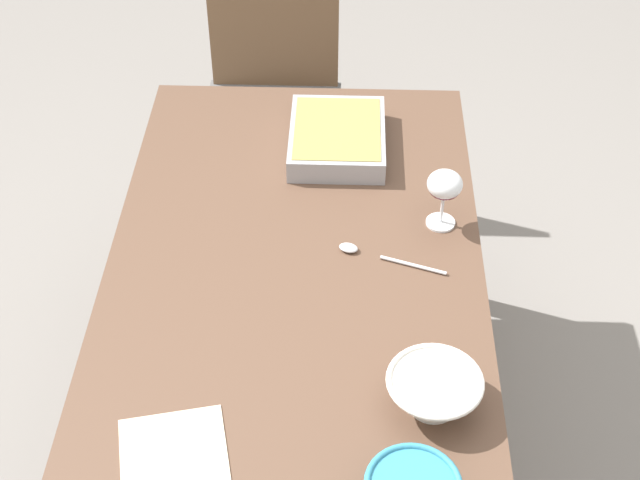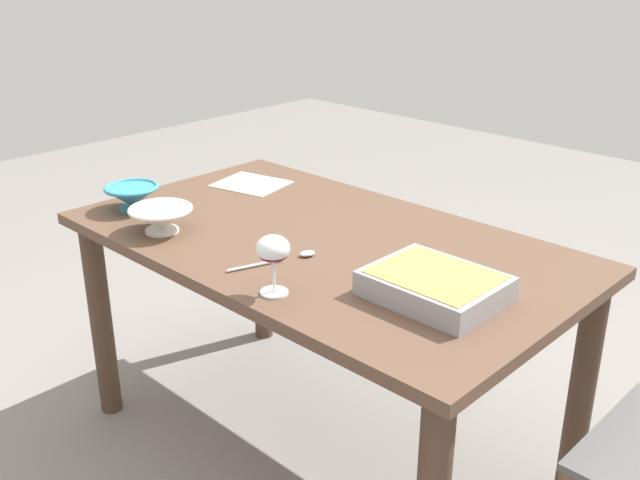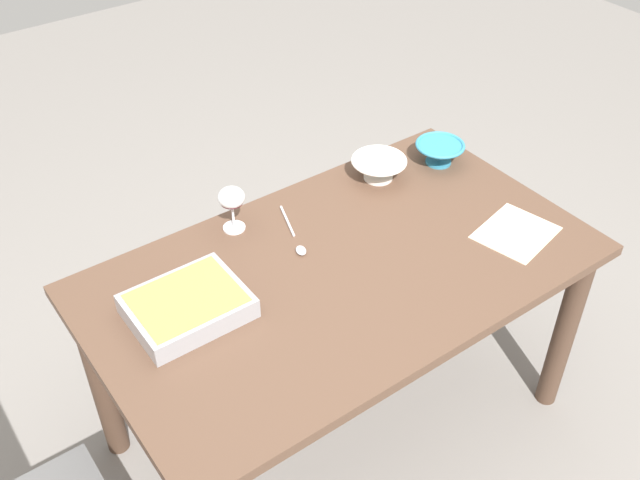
{
  "view_description": "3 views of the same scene",
  "coord_description": "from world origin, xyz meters",
  "views": [
    {
      "loc": [
        -1.5,
        -0.11,
        2.18
      ],
      "look_at": [
        0.06,
        -0.06,
        0.76
      ],
      "focal_mm": 52.42,
      "sensor_mm": 36.0,
      "label": 1
    },
    {
      "loc": [
        1.34,
        -1.4,
        1.52
      ],
      "look_at": [
        0.09,
        -0.1,
        0.78
      ],
      "focal_mm": 41.06,
      "sensor_mm": 36.0,
      "label": 2
    },
    {
      "loc": [
        1.0,
        1.26,
        2.14
      ],
      "look_at": [
        0.05,
        -0.04,
        0.82
      ],
      "focal_mm": 41.3,
      "sensor_mm": 36.0,
      "label": 3
    }
  ],
  "objects": [
    {
      "name": "small_bowl",
      "position": [
        -0.37,
        -0.29,
        0.77
      ],
      "size": [
        0.19,
        0.19,
        0.08
      ],
      "color": "white",
      "rests_on": "dining_table"
    },
    {
      "name": "ground_plane",
      "position": [
        0.0,
        0.0,
        0.0
      ],
      "size": [
        8.0,
        8.0,
        0.0
      ],
      "primitive_type": "plane",
      "color": "gray"
    },
    {
      "name": "dining_table",
      "position": [
        0.0,
        0.0,
        0.62
      ],
      "size": [
        1.47,
        0.85,
        0.73
      ],
      "color": "brown",
      "rests_on": "ground_plane"
    },
    {
      "name": "napkin",
      "position": [
        -0.52,
        0.19,
        0.73
      ],
      "size": [
        0.27,
        0.24,
        0.0
      ],
      "primitive_type": "cube",
      "rotation": [
        0.0,
        0.0,
        0.22
      ],
      "color": "beige",
      "rests_on": "dining_table"
    },
    {
      "name": "mixing_bowl",
      "position": [
        -0.6,
        -0.24,
        0.77
      ],
      "size": [
        0.17,
        0.17,
        0.08
      ],
      "color": "teal",
      "rests_on": "dining_table"
    },
    {
      "name": "wine_glass",
      "position": [
        0.17,
        -0.34,
        0.84
      ],
      "size": [
        0.08,
        0.08,
        0.15
      ],
      "color": "white",
      "rests_on": "dining_table"
    },
    {
      "name": "casserole_dish",
      "position": [
        0.46,
        -0.09,
        0.76
      ],
      "size": [
        0.31,
        0.24,
        0.06
      ],
      "color": "#99999E",
      "rests_on": "dining_table"
    },
    {
      "name": "serving_spoon",
      "position": [
        0.05,
        -0.17,
        0.74
      ],
      "size": [
        0.1,
        0.25,
        0.01
      ],
      "color": "silver",
      "rests_on": "dining_table"
    }
  ]
}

